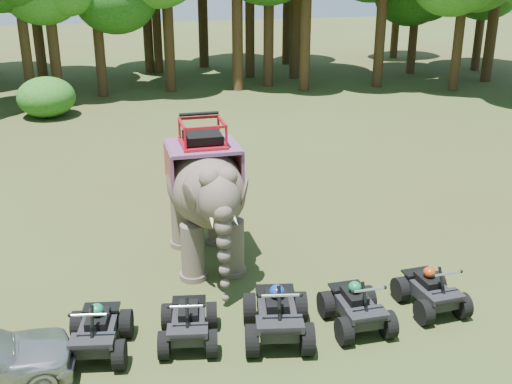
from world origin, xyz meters
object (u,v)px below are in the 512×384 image
at_px(atv_3, 357,301).
at_px(atv_4, 432,285).
at_px(atv_1, 188,317).
at_px(atv_2, 277,308).
at_px(elephant, 205,192).
at_px(atv_0, 97,325).

bearing_deg(atv_3, atv_4, 7.56).
relative_size(atv_1, atv_4, 1.01).
xyz_separation_m(atv_2, atv_4, (3.57, 0.31, -0.10)).
bearing_deg(atv_1, atv_2, 1.46).
bearing_deg(elephant, atv_3, -56.80).
distance_m(elephant, atv_2, 4.05).
distance_m(atv_1, atv_4, 5.36).
xyz_separation_m(atv_0, atv_2, (3.57, -0.28, 0.07)).
height_order(atv_0, atv_2, atv_2).
distance_m(elephant, atv_4, 5.78).
height_order(atv_1, atv_4, atv_1).
height_order(elephant, atv_3, elephant).
relative_size(atv_1, atv_3, 0.97).
distance_m(elephant, atv_0, 4.59).
height_order(atv_0, atv_1, atv_0).
relative_size(atv_0, atv_1, 1.05).
bearing_deg(atv_2, atv_1, -177.59).
xyz_separation_m(atv_3, atv_4, (1.86, 0.30, -0.02)).
distance_m(elephant, atv_3, 4.74).
bearing_deg(atv_3, elephant, 122.74).
relative_size(atv_2, atv_4, 1.17).
bearing_deg(atv_0, elephant, 61.59).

